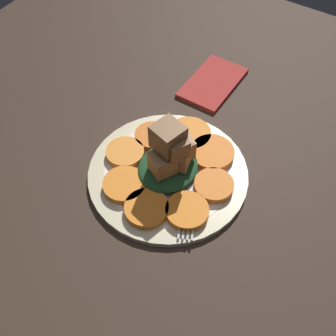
% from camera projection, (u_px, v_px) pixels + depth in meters
% --- Properties ---
extents(table_slab, '(1.20, 1.20, 0.02)m').
position_uv_depth(table_slab, '(168.00, 179.00, 0.71)').
color(table_slab, '#38281E').
rests_on(table_slab, ground).
extents(plate, '(0.26, 0.26, 0.01)m').
position_uv_depth(plate, '(168.00, 174.00, 0.70)').
color(plate, beige).
rests_on(plate, table_slab).
extents(carrot_slice_0, '(0.07, 0.07, 0.01)m').
position_uv_depth(carrot_slice_0, '(187.00, 211.00, 0.64)').
color(carrot_slice_0, orange).
rests_on(carrot_slice_0, plate).
extents(carrot_slice_1, '(0.06, 0.06, 0.01)m').
position_uv_depth(carrot_slice_1, '(214.00, 185.00, 0.67)').
color(carrot_slice_1, orange).
rests_on(carrot_slice_1, plate).
extents(carrot_slice_2, '(0.08, 0.08, 0.01)m').
position_uv_depth(carrot_slice_2, '(212.00, 153.00, 0.71)').
color(carrot_slice_2, orange).
rests_on(carrot_slice_2, plate).
extents(carrot_slice_3, '(0.08, 0.08, 0.01)m').
position_uv_depth(carrot_slice_3, '(189.00, 134.00, 0.74)').
color(carrot_slice_3, orange).
rests_on(carrot_slice_3, plate).
extents(carrot_slice_4, '(0.06, 0.06, 0.01)m').
position_uv_depth(carrot_slice_4, '(152.00, 136.00, 0.73)').
color(carrot_slice_4, orange).
rests_on(carrot_slice_4, plate).
extents(carrot_slice_5, '(0.06, 0.06, 0.01)m').
position_uv_depth(carrot_slice_5, '(125.00, 153.00, 0.71)').
color(carrot_slice_5, orange).
rests_on(carrot_slice_5, plate).
extents(carrot_slice_6, '(0.07, 0.07, 0.01)m').
position_uv_depth(carrot_slice_6, '(124.00, 185.00, 0.67)').
color(carrot_slice_6, orange).
rests_on(carrot_slice_6, plate).
extents(carrot_slice_7, '(0.07, 0.07, 0.01)m').
position_uv_depth(carrot_slice_7, '(147.00, 208.00, 0.64)').
color(carrot_slice_7, orange).
rests_on(carrot_slice_7, plate).
extents(center_pile, '(0.11, 0.10, 0.11)m').
position_uv_depth(center_pile, '(170.00, 158.00, 0.66)').
color(center_pile, '#1E4723').
rests_on(center_pile, plate).
extents(fork, '(0.18, 0.10, 0.00)m').
position_uv_depth(fork, '(191.00, 190.00, 0.67)').
color(fork, silver).
rests_on(fork, plate).
extents(napkin, '(0.14, 0.09, 0.01)m').
position_uv_depth(napkin, '(213.00, 83.00, 0.84)').
color(napkin, '#B2332D').
rests_on(napkin, table_slab).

